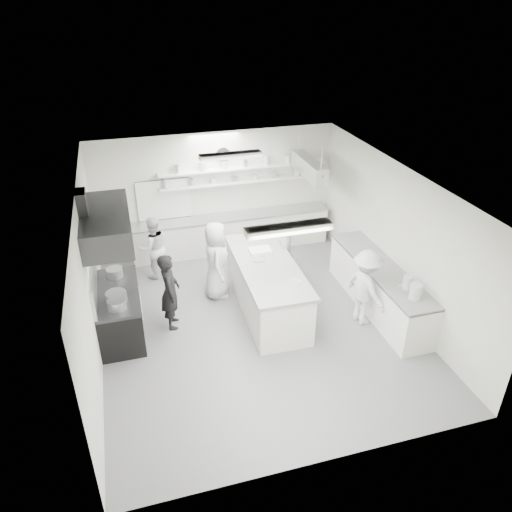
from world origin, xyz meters
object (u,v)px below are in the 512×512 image
object	(u,v)px
stove	(120,313)
right_counter	(379,288)
cook_back	(153,248)
back_counter	(232,233)
prep_island	(267,288)
cook_stove	(170,291)

from	to	relation	value
stove	right_counter	distance (m)	5.28
right_counter	cook_back	world-z (taller)	cook_back
back_counter	right_counter	world-z (taller)	right_counter
stove	prep_island	xyz separation A→B (m)	(2.96, -0.05, 0.08)
right_counter	prep_island	distance (m)	2.35
prep_island	cook_stove	xyz separation A→B (m)	(-1.97, 0.00, 0.27)
back_counter	cook_stove	xyz separation A→B (m)	(-1.91, -2.84, 0.34)
back_counter	cook_back	distance (m)	2.22
prep_island	cook_back	bearing A→B (deg)	137.35
back_counter	prep_island	size ratio (longest dim) A/B	1.76
stove	cook_stove	distance (m)	1.05
cook_stove	cook_back	bearing A→B (deg)	10.00
prep_island	cook_back	distance (m)	2.92
stove	back_counter	bearing A→B (deg)	43.99
right_counter	prep_island	size ratio (longest dim) A/B	1.16
right_counter	stove	bearing A→B (deg)	173.48
stove	right_counter	xyz separation A→B (m)	(5.25, -0.60, 0.02)
cook_back	prep_island	bearing A→B (deg)	123.77
stove	back_counter	xyz separation A→B (m)	(2.90, 2.80, 0.01)
right_counter	prep_island	xyz separation A→B (m)	(-2.29, 0.55, 0.06)
back_counter	prep_island	xyz separation A→B (m)	(0.06, -2.85, 0.07)
stove	prep_island	distance (m)	2.97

